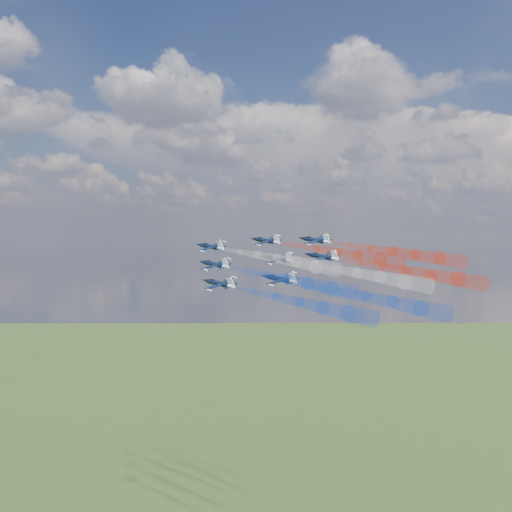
% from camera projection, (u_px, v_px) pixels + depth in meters
% --- Properties ---
extents(jet_lead, '(15.00, 13.85, 7.59)m').
position_uv_depth(jet_lead, '(211.00, 247.00, 195.33)').
color(jet_lead, black).
extents(trail_lead, '(40.33, 18.64, 10.07)m').
position_uv_depth(trail_lead, '(276.00, 258.00, 178.22)').
color(trail_lead, white).
extents(jet_inner_left, '(15.00, 13.85, 7.59)m').
position_uv_depth(jet_inner_left, '(215.00, 264.00, 180.71)').
color(jet_inner_left, black).
extents(trail_inner_left, '(40.33, 18.64, 10.07)m').
position_uv_depth(trail_inner_left, '(286.00, 279.00, 163.60)').
color(trail_inner_left, blue).
extents(jet_inner_right, '(15.00, 13.85, 7.59)m').
position_uv_depth(jet_inner_right, '(266.00, 241.00, 195.44)').
color(jet_inner_right, black).
extents(trail_inner_right, '(40.33, 18.64, 10.07)m').
position_uv_depth(trail_inner_right, '(337.00, 252.00, 178.33)').
color(trail_inner_right, red).
extents(jet_outer_left, '(15.00, 13.85, 7.59)m').
position_uv_depth(jet_outer_left, '(219.00, 284.00, 166.18)').
color(jet_outer_left, black).
extents(trail_outer_left, '(40.33, 18.64, 10.07)m').
position_uv_depth(trail_outer_left, '(299.00, 302.00, 149.06)').
color(trail_outer_left, blue).
extents(jet_center_third, '(15.00, 13.85, 7.59)m').
position_uv_depth(jet_center_third, '(278.00, 259.00, 180.16)').
color(jet_center_third, black).
extents(trail_center_third, '(40.33, 18.64, 10.07)m').
position_uv_depth(trail_center_third, '(356.00, 273.00, 163.05)').
color(trail_center_third, white).
extents(jet_outer_right, '(15.00, 13.85, 7.59)m').
position_uv_depth(jet_outer_right, '(315.00, 240.00, 192.06)').
color(jet_outer_right, black).
extents(trail_outer_right, '(40.33, 18.64, 10.07)m').
position_uv_depth(trail_outer_right, '(392.00, 251.00, 174.95)').
color(trail_outer_right, red).
extents(jet_rear_left, '(15.00, 13.85, 7.59)m').
position_uv_depth(jet_rear_left, '(280.00, 279.00, 165.80)').
color(jet_rear_left, black).
extents(trail_rear_left, '(40.33, 18.64, 10.07)m').
position_uv_depth(trail_rear_left, '(366.00, 297.00, 148.69)').
color(trail_rear_left, blue).
extents(jet_rear_right, '(15.00, 13.85, 7.59)m').
position_uv_depth(jet_rear_right, '(322.00, 257.00, 179.01)').
color(jet_rear_right, black).
extents(trail_rear_right, '(40.33, 18.64, 10.07)m').
position_uv_depth(trail_rear_right, '(406.00, 271.00, 161.90)').
color(trail_rear_right, red).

